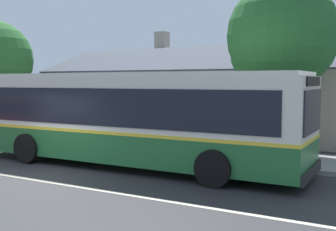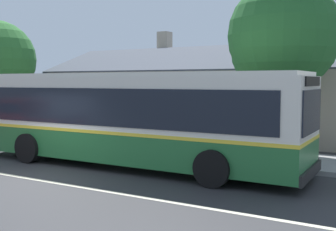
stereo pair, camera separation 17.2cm
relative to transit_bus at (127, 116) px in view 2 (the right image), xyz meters
name	(u,v)px [view 2 (the right image)]	position (x,y,z in m)	size (l,w,h in m)	color
ground_plane	(25,178)	(-1.51, -2.90, -1.63)	(300.00, 300.00, 0.00)	#2D2D30
sidewalk_far	(141,147)	(-1.51, 3.10, -1.55)	(60.00, 3.00, 0.15)	gray
lane_divider_stripe	(25,178)	(-1.51, -2.90, -1.63)	(60.00, 0.16, 0.01)	beige
community_building	(253,101)	(0.74, 10.26, 0.11)	(22.01, 8.42, 5.74)	tan
transit_bus	(127,116)	(0.00, 0.00, 0.00)	(11.72, 2.86, 3.02)	#236633
bench_by_building	(57,129)	(-6.17, 3.07, -1.06)	(1.64, 0.51, 0.94)	#4C4C4C
street_tree_primary	(280,39)	(3.79, 4.16, 2.64)	(3.98, 3.98, 6.38)	#4C3828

